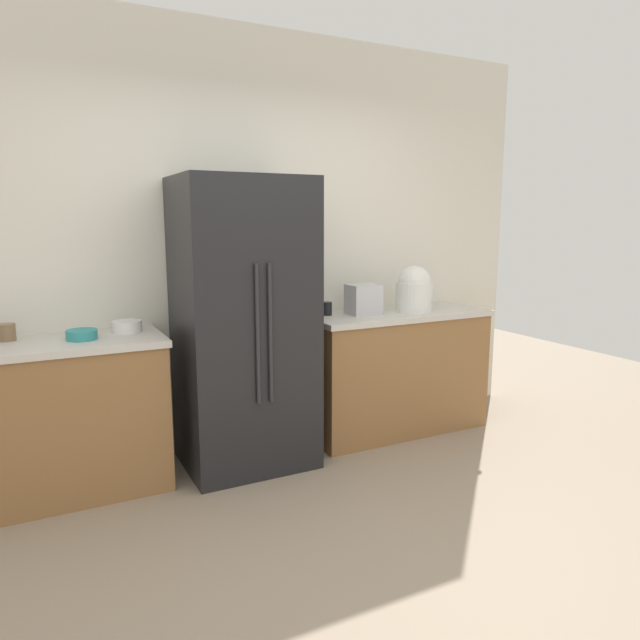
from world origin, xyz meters
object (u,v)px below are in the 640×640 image
(rice_cooker, at_px, (414,290))
(cup_a, at_px, (7,332))
(refrigerator, at_px, (244,325))
(cup_c, at_px, (327,309))
(bowl_b, at_px, (127,326))
(cup_b, at_px, (377,304))
(toaster, at_px, (364,299))
(bowl_a, at_px, (82,335))

(rice_cooker, xyz_separation_m, cup_a, (-2.69, 0.18, -0.11))
(refrigerator, distance_m, cup_a, 1.36)
(cup_c, relative_size, bowl_b, 0.53)
(refrigerator, relative_size, cup_c, 19.58)
(cup_a, relative_size, bowl_b, 0.54)
(bowl_b, bearing_deg, cup_b, 1.85)
(cup_b, bearing_deg, rice_cooker, -47.34)
(refrigerator, distance_m, toaster, 0.95)
(cup_a, bearing_deg, toaster, -2.96)
(cup_b, bearing_deg, bowl_b, -178.15)
(refrigerator, xyz_separation_m, cup_b, (1.16, 0.22, 0.03))
(cup_a, bearing_deg, bowl_b, -3.25)
(toaster, height_order, bowl_b, toaster)
(rice_cooker, distance_m, bowl_b, 2.05)
(toaster, height_order, bowl_a, toaster)
(refrigerator, bearing_deg, cup_b, 10.81)
(rice_cooker, xyz_separation_m, bowl_b, (-2.04, 0.15, -0.13))
(cup_a, height_order, cup_b, cup_a)
(cup_b, relative_size, cup_c, 0.92)
(toaster, bearing_deg, bowl_b, 177.16)
(bowl_b, bearing_deg, cup_c, -0.16)
(toaster, distance_m, cup_c, 0.28)
(bowl_a, bearing_deg, toaster, 1.11)
(toaster, height_order, cup_c, toaster)
(rice_cooker, height_order, cup_b, rice_cooker)
(cup_b, xyz_separation_m, cup_c, (-0.47, -0.06, 0.00))
(cup_b, distance_m, bowl_b, 1.85)
(toaster, height_order, cup_b, toaster)
(refrigerator, xyz_separation_m, cup_a, (-1.34, 0.20, 0.04))
(refrigerator, xyz_separation_m, bowl_b, (-0.70, 0.16, 0.02))
(bowl_a, bearing_deg, cup_a, 157.77)
(refrigerator, height_order, cup_a, refrigerator)
(rice_cooker, height_order, bowl_b, rice_cooker)
(refrigerator, height_order, bowl_b, refrigerator)
(toaster, relative_size, cup_c, 2.40)
(refrigerator, bearing_deg, bowl_a, 177.47)
(bowl_a, bearing_deg, cup_c, 3.97)
(rice_cooker, bearing_deg, toaster, 170.78)
(refrigerator, height_order, toaster, refrigerator)
(cup_a, bearing_deg, bowl_a, -22.23)
(bowl_b, bearing_deg, bowl_a, -156.10)
(toaster, xyz_separation_m, cup_b, (0.21, 0.14, -0.06))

